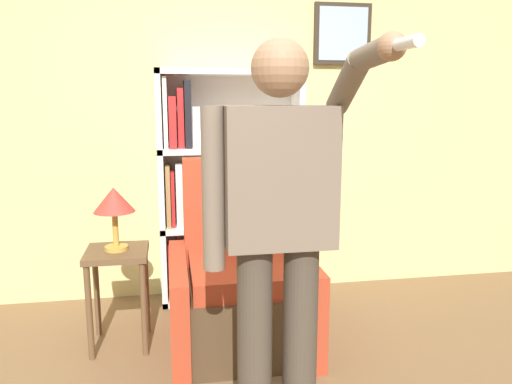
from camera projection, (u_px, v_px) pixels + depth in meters
The scene contains 6 objects.
wall_back at pixel (226, 109), 3.69m from camera, with size 8.00×0.11×2.80m.
bookcase at pixel (216, 188), 3.62m from camera, with size 1.03×0.28×1.68m.
armchair at pixel (239, 287), 3.06m from camera, with size 0.83×0.85×1.11m.
person_standing at pixel (279, 221), 2.04m from camera, with size 0.59×0.78×1.72m.
side_table at pixel (118, 271), 2.97m from camera, with size 0.36×0.36×0.60m.
table_lamp at pixel (114, 203), 2.90m from camera, with size 0.24×0.24×0.38m.
Camera 1 is at (-0.41, -1.69, 1.49)m, focal length 35.00 mm.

